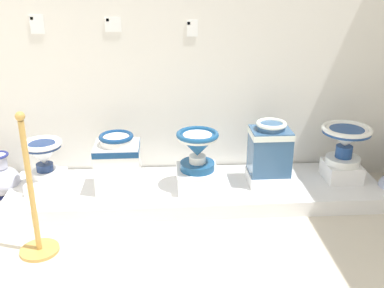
{
  "coord_description": "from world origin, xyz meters",
  "views": [
    {
      "loc": [
        1.61,
        -1.12,
        1.9
      ],
      "look_at": [
        1.85,
        2.38,
        0.51
      ],
      "focal_mm": 42.04,
      "sensor_mm": 36.0,
      "label": 1
    }
  ],
  "objects_px": {
    "antique_toilet_squat_floral": "(43,154)",
    "decorative_vase_corner": "(2,179)",
    "info_placard_third": "(192,28)",
    "stanchion_post_near_left": "(35,216)",
    "plinth_block_rightmost": "(197,178)",
    "info_placard_second": "(113,24)",
    "plinth_block_broad_patterned": "(341,171)",
    "antique_toilet_broad_patterned": "(346,139)",
    "antique_toilet_rightmost": "(197,146)",
    "plinth_block_central_ornate": "(268,177)",
    "plinth_block_squat_floral": "(47,182)",
    "antique_toilet_central_ornate": "(270,147)",
    "plinth_block_pale_glazed": "(119,184)",
    "antique_toilet_pale_glazed": "(117,158)",
    "info_placard_first": "(37,24)"
  },
  "relations": [
    {
      "from": "antique_toilet_squat_floral",
      "to": "decorative_vase_corner",
      "type": "height_order",
      "value": "antique_toilet_squat_floral"
    },
    {
      "from": "info_placard_third",
      "to": "stanchion_post_near_left",
      "type": "distance_m",
      "value": 1.97
    },
    {
      "from": "plinth_block_rightmost",
      "to": "info_placard_second",
      "type": "bearing_deg",
      "value": 147.21
    },
    {
      "from": "info_placard_second",
      "to": "decorative_vase_corner",
      "type": "xyz_separation_m",
      "value": [
        -1.02,
        -0.26,
        -1.27
      ]
    },
    {
      "from": "plinth_block_broad_patterned",
      "to": "antique_toilet_broad_patterned",
      "type": "bearing_deg",
      "value": 90.0
    },
    {
      "from": "antique_toilet_rightmost",
      "to": "plinth_block_central_ornate",
      "type": "height_order",
      "value": "antique_toilet_rightmost"
    },
    {
      "from": "plinth_block_central_ornate",
      "to": "info_placard_second",
      "type": "relative_size",
      "value": 2.58
    },
    {
      "from": "plinth_block_squat_floral",
      "to": "antique_toilet_central_ornate",
      "type": "xyz_separation_m",
      "value": [
        1.91,
        -0.04,
        0.29
      ]
    },
    {
      "from": "antique_toilet_broad_patterned",
      "to": "antique_toilet_rightmost",
      "type": "bearing_deg",
      "value": -177.18
    },
    {
      "from": "plinth_block_broad_patterned",
      "to": "stanchion_post_near_left",
      "type": "relative_size",
      "value": 0.3
    },
    {
      "from": "plinth_block_squat_floral",
      "to": "plinth_block_central_ornate",
      "type": "distance_m",
      "value": 1.91
    },
    {
      "from": "antique_toilet_broad_patterned",
      "to": "stanchion_post_near_left",
      "type": "xyz_separation_m",
      "value": [
        -2.48,
        -0.74,
        -0.22
      ]
    },
    {
      "from": "plinth_block_central_ornate",
      "to": "antique_toilet_central_ornate",
      "type": "height_order",
      "value": "antique_toilet_central_ornate"
    },
    {
      "from": "antique_toilet_rightmost",
      "to": "info_placard_third",
      "type": "height_order",
      "value": "info_placard_third"
    },
    {
      "from": "plinth_block_broad_patterned",
      "to": "antique_toilet_squat_floral",
      "type": "bearing_deg",
      "value": 179.62
    },
    {
      "from": "plinth_block_rightmost",
      "to": "antique_toilet_central_ornate",
      "type": "height_order",
      "value": "antique_toilet_central_ornate"
    },
    {
      "from": "plinth_block_pale_glazed",
      "to": "plinth_block_central_ornate",
      "type": "bearing_deg",
      "value": 1.2
    },
    {
      "from": "plinth_block_pale_glazed",
      "to": "info_placard_third",
      "type": "height_order",
      "value": "info_placard_third"
    },
    {
      "from": "plinth_block_rightmost",
      "to": "antique_toilet_broad_patterned",
      "type": "distance_m",
      "value": 1.33
    },
    {
      "from": "antique_toilet_rightmost",
      "to": "antique_toilet_central_ornate",
      "type": "xyz_separation_m",
      "value": [
        0.62,
        0.04,
        -0.04
      ]
    },
    {
      "from": "plinth_block_squat_floral",
      "to": "antique_toilet_pale_glazed",
      "type": "relative_size",
      "value": 0.92
    },
    {
      "from": "antique_toilet_rightmost",
      "to": "stanchion_post_near_left",
      "type": "relative_size",
      "value": 0.34
    },
    {
      "from": "plinth_block_squat_floral",
      "to": "info_placard_first",
      "type": "distance_m",
      "value": 1.32
    },
    {
      "from": "plinth_block_rightmost",
      "to": "plinth_block_central_ornate",
      "type": "height_order",
      "value": "plinth_block_rightmost"
    },
    {
      "from": "plinth_block_rightmost",
      "to": "plinth_block_broad_patterned",
      "type": "xyz_separation_m",
      "value": [
        1.29,
        0.06,
        -0.01
      ]
    },
    {
      "from": "antique_toilet_squat_floral",
      "to": "antique_toilet_rightmost",
      "type": "xyz_separation_m",
      "value": [
        1.29,
        -0.08,
        0.06
      ]
    },
    {
      "from": "info_placard_second",
      "to": "info_placard_third",
      "type": "bearing_deg",
      "value": -0.0
    },
    {
      "from": "stanchion_post_near_left",
      "to": "decorative_vase_corner",
      "type": "bearing_deg",
      "value": 120.89
    },
    {
      "from": "plinth_block_squat_floral",
      "to": "antique_toilet_central_ornate",
      "type": "relative_size",
      "value": 0.82
    },
    {
      "from": "antique_toilet_broad_patterned",
      "to": "plinth_block_central_ornate",
      "type": "bearing_deg",
      "value": -178.26
    },
    {
      "from": "info_placard_first",
      "to": "plinth_block_pale_glazed",
      "type": "bearing_deg",
      "value": -33.58
    },
    {
      "from": "antique_toilet_pale_glazed",
      "to": "info_placard_third",
      "type": "relative_size",
      "value": 3.01
    },
    {
      "from": "plinth_block_broad_patterned",
      "to": "plinth_block_squat_floral",
      "type": "bearing_deg",
      "value": 179.62
    },
    {
      "from": "antique_toilet_squat_floral",
      "to": "plinth_block_central_ornate",
      "type": "distance_m",
      "value": 1.93
    },
    {
      "from": "plinth_block_squat_floral",
      "to": "plinth_block_pale_glazed",
      "type": "xyz_separation_m",
      "value": [
        0.62,
        -0.06,
        -0.01
      ]
    },
    {
      "from": "plinth_block_pale_glazed",
      "to": "antique_toilet_rightmost",
      "type": "relative_size",
      "value": 1.02
    },
    {
      "from": "antique_toilet_pale_glazed",
      "to": "plinth_block_broad_patterned",
      "type": "relative_size",
      "value": 1.34
    },
    {
      "from": "plinth_block_central_ornate",
      "to": "antique_toilet_central_ornate",
      "type": "bearing_deg",
      "value": 180.0
    },
    {
      "from": "antique_toilet_rightmost",
      "to": "info_placard_third",
      "type": "distance_m",
      "value": 1.01
    },
    {
      "from": "plinth_block_squat_floral",
      "to": "info_placard_first",
      "type": "xyz_separation_m",
      "value": [
        -0.01,
        0.36,
        1.27
      ]
    },
    {
      "from": "plinth_block_squat_floral",
      "to": "antique_toilet_rightmost",
      "type": "xyz_separation_m",
      "value": [
        1.29,
        -0.08,
        0.32
      ]
    },
    {
      "from": "plinth_block_pale_glazed",
      "to": "plinth_block_central_ornate",
      "type": "distance_m",
      "value": 1.29
    },
    {
      "from": "plinth_block_squat_floral",
      "to": "antique_toilet_squat_floral",
      "type": "bearing_deg",
      "value": 0.0
    },
    {
      "from": "plinth_block_central_ornate",
      "to": "plinth_block_broad_patterned",
      "type": "height_order",
      "value": "plinth_block_broad_patterned"
    },
    {
      "from": "plinth_block_central_ornate",
      "to": "info_placard_third",
      "type": "height_order",
      "value": "info_placard_third"
    },
    {
      "from": "stanchion_post_near_left",
      "to": "plinth_block_central_ornate",
      "type": "bearing_deg",
      "value": 21.82
    },
    {
      "from": "plinth_block_squat_floral",
      "to": "antique_toilet_broad_patterned",
      "type": "relative_size",
      "value": 0.9
    },
    {
      "from": "plinth_block_pale_glazed",
      "to": "info_placard_first",
      "type": "distance_m",
      "value": 1.5
    },
    {
      "from": "antique_toilet_rightmost",
      "to": "plinth_block_pale_glazed",
      "type": "bearing_deg",
      "value": 178.62
    },
    {
      "from": "antique_toilet_central_ornate",
      "to": "stanchion_post_near_left",
      "type": "relative_size",
      "value": 0.45
    }
  ]
}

